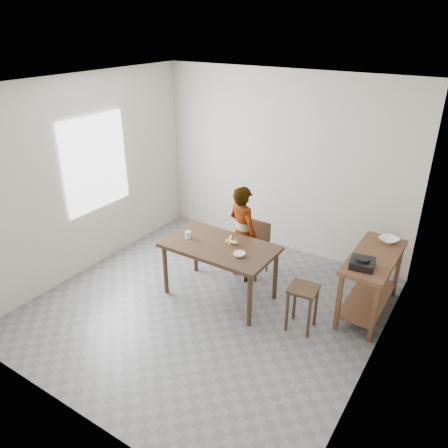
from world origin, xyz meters
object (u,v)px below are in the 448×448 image
Objects in this scene: dining_chair at (252,249)px; stool at (302,308)px; dining_table at (220,271)px; prep_counter at (370,284)px; child at (243,233)px.

stool is at bearing -34.06° from dining_chair.
stool is (1.16, -0.04, -0.10)m from dining_table.
dining_chair reaches higher than dining_table.
prep_counter is 0.94m from stool.
dining_chair is (0.08, 0.71, 0.00)m from dining_table.
dining_chair reaches higher than stool.
dining_table is 1.85× the size of dining_chair.
prep_counter is (1.72, 0.70, 0.03)m from dining_table.
dining_chair is at bearing 83.97° from dining_table.
dining_table is 2.51× the size of stool.
dining_table is 1.16m from stool.
dining_table is 1.03× the size of child.
child is at bearing 152.70° from stool.
stool is (-0.56, -0.74, -0.12)m from prep_counter.
dining_table is at bearing 178.05° from stool.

